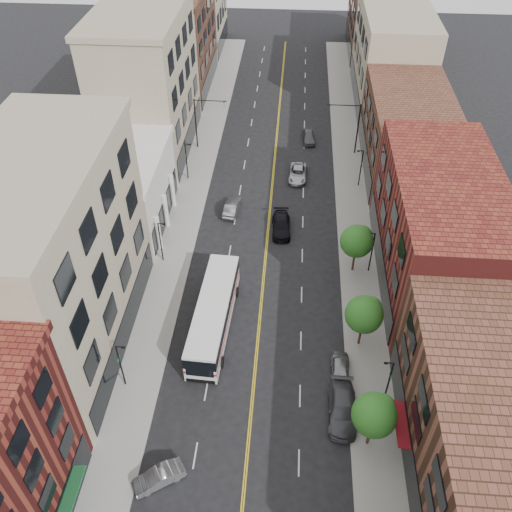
% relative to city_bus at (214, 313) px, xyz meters
% --- Properties ---
extents(ground, '(220.00, 220.00, 0.00)m').
position_rel_city_bus_xyz_m(ground, '(4.21, -15.05, -1.97)').
color(ground, black).
rests_on(ground, ground).
extents(sidewalk_left, '(4.00, 110.00, 0.15)m').
position_rel_city_bus_xyz_m(sidewalk_left, '(-5.79, 19.95, -1.89)').
color(sidewalk_left, gray).
rests_on(sidewalk_left, ground).
extents(sidewalk_right, '(4.00, 110.00, 0.15)m').
position_rel_city_bus_xyz_m(sidewalk_right, '(14.21, 19.95, -1.89)').
color(sidewalk_right, gray).
rests_on(sidewalk_right, ground).
extents(bldg_l_tanoffice, '(10.00, 22.00, 18.00)m').
position_rel_city_bus_xyz_m(bldg_l_tanoffice, '(-12.79, -2.05, 7.03)').
color(bldg_l_tanoffice, gray).
rests_on(bldg_l_tanoffice, ground).
extents(bldg_l_white, '(10.00, 14.00, 8.00)m').
position_rel_city_bus_xyz_m(bldg_l_white, '(-12.79, 15.95, 2.03)').
color(bldg_l_white, silver).
rests_on(bldg_l_white, ground).
extents(bldg_l_far_a, '(10.00, 20.00, 18.00)m').
position_rel_city_bus_xyz_m(bldg_l_far_a, '(-12.79, 32.95, 7.03)').
color(bldg_l_far_a, gray).
rests_on(bldg_l_far_a, ground).
extents(bldg_l_far_b, '(10.00, 20.00, 15.00)m').
position_rel_city_bus_xyz_m(bldg_l_far_b, '(-12.79, 52.95, 5.53)').
color(bldg_l_far_b, '#563322').
rests_on(bldg_l_far_b, ground).
extents(bldg_r_near, '(10.00, 26.00, 10.00)m').
position_rel_city_bus_xyz_m(bldg_r_near, '(21.21, -15.05, 3.03)').
color(bldg_r_near, '#563322').
rests_on(bldg_r_near, ground).
extents(bldg_r_mid, '(10.00, 22.00, 12.00)m').
position_rel_city_bus_xyz_m(bldg_r_mid, '(21.21, 8.95, 4.03)').
color(bldg_r_mid, '#5C1A18').
rests_on(bldg_r_mid, ground).
extents(bldg_r_far_a, '(10.00, 20.00, 10.00)m').
position_rel_city_bus_xyz_m(bldg_r_far_a, '(21.21, 29.95, 3.03)').
color(bldg_r_far_a, '#563322').
rests_on(bldg_r_far_a, ground).
extents(bldg_r_far_b, '(10.00, 22.00, 14.00)m').
position_rel_city_bus_xyz_m(bldg_r_far_b, '(21.21, 50.95, 5.03)').
color(bldg_r_far_b, gray).
rests_on(bldg_r_far_b, ground).
extents(bldg_r_far_c, '(10.00, 18.00, 11.00)m').
position_rel_city_bus_xyz_m(bldg_r_far_c, '(21.21, 70.95, 3.53)').
color(bldg_r_far_c, '#563322').
rests_on(bldg_r_far_c, ground).
extents(tree_r_1, '(3.40, 3.40, 5.59)m').
position_rel_city_bus_xyz_m(tree_r_1, '(13.60, -10.98, 2.16)').
color(tree_r_1, black).
rests_on(tree_r_1, sidewalk_right).
extents(tree_r_2, '(3.40, 3.40, 5.59)m').
position_rel_city_bus_xyz_m(tree_r_2, '(13.60, -0.98, 2.16)').
color(tree_r_2, black).
rests_on(tree_r_2, sidewalk_right).
extents(tree_r_3, '(3.40, 3.40, 5.59)m').
position_rel_city_bus_xyz_m(tree_r_3, '(13.60, 9.02, 2.16)').
color(tree_r_3, black).
rests_on(tree_r_3, sidewalk_right).
extents(lamp_l_1, '(0.81, 0.55, 5.05)m').
position_rel_city_bus_xyz_m(lamp_l_1, '(-6.74, -7.05, 1.00)').
color(lamp_l_1, black).
rests_on(lamp_l_1, sidewalk_left).
extents(lamp_l_2, '(0.81, 0.55, 5.05)m').
position_rel_city_bus_xyz_m(lamp_l_2, '(-6.74, 8.95, 1.00)').
color(lamp_l_2, black).
rests_on(lamp_l_2, sidewalk_left).
extents(lamp_l_3, '(0.81, 0.55, 5.05)m').
position_rel_city_bus_xyz_m(lamp_l_3, '(-6.74, 24.95, 1.00)').
color(lamp_l_3, black).
rests_on(lamp_l_3, sidewalk_left).
extents(lamp_r_1, '(0.81, 0.55, 5.05)m').
position_rel_city_bus_xyz_m(lamp_r_1, '(15.16, -7.05, 1.00)').
color(lamp_r_1, black).
rests_on(lamp_r_1, sidewalk_right).
extents(lamp_r_2, '(0.81, 0.55, 5.05)m').
position_rel_city_bus_xyz_m(lamp_r_2, '(15.16, 8.95, 1.00)').
color(lamp_r_2, black).
rests_on(lamp_r_2, sidewalk_right).
extents(lamp_r_3, '(0.81, 0.55, 5.05)m').
position_rel_city_bus_xyz_m(lamp_r_3, '(15.16, 24.95, 1.00)').
color(lamp_r_3, black).
rests_on(lamp_r_3, sidewalk_right).
extents(signal_mast_left, '(4.49, 0.18, 7.20)m').
position_rel_city_bus_xyz_m(signal_mast_left, '(-6.05, 32.95, 2.68)').
color(signal_mast_left, black).
rests_on(signal_mast_left, sidewalk_left).
extents(signal_mast_right, '(4.49, 0.18, 7.20)m').
position_rel_city_bus_xyz_m(signal_mast_right, '(14.48, 32.95, 2.68)').
color(signal_mast_right, black).
rests_on(signal_mast_right, sidewalk_right).
extents(city_bus, '(3.66, 13.29, 3.39)m').
position_rel_city_bus_xyz_m(city_bus, '(0.00, 0.00, 0.00)').
color(city_bus, silver).
rests_on(city_bus, ground).
extents(car_angle_b, '(4.03, 3.24, 1.29)m').
position_rel_city_bus_xyz_m(car_angle_b, '(-2.10, -15.28, -1.33)').
color(car_angle_b, '#ADAFB5').
rests_on(car_angle_b, ground).
extents(car_parked_mid, '(2.36, 5.56, 1.60)m').
position_rel_city_bus_xyz_m(car_parked_mid, '(11.61, -8.59, -1.17)').
color(car_parked_mid, '#444448').
rests_on(car_parked_mid, ground).
extents(car_parked_far, '(1.86, 4.21, 1.41)m').
position_rel_city_bus_xyz_m(car_parked_far, '(11.61, -4.90, -1.26)').
color(car_parked_far, gray).
rests_on(car_parked_far, ground).
extents(car_lane_behind, '(1.90, 4.42, 1.41)m').
position_rel_city_bus_xyz_m(car_lane_behind, '(-0.32, 18.30, -1.26)').
color(car_lane_behind, '#444449').
rests_on(car_lane_behind, ground).
extents(car_lane_a, '(2.36, 5.24, 1.49)m').
position_rel_city_bus_xyz_m(car_lane_a, '(5.71, 15.16, -1.22)').
color(car_lane_a, black).
rests_on(car_lane_a, ground).
extents(car_lane_b, '(2.49, 5.00, 1.36)m').
position_rel_city_bus_xyz_m(car_lane_b, '(7.43, 26.29, -1.29)').
color(car_lane_b, '#B7B9C0').
rests_on(car_lane_b, ground).
extents(car_lane_c, '(2.04, 4.28, 1.41)m').
position_rel_city_bus_xyz_m(car_lane_c, '(8.81, 35.94, -1.26)').
color(car_lane_c, '#504F55').
rests_on(car_lane_c, ground).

